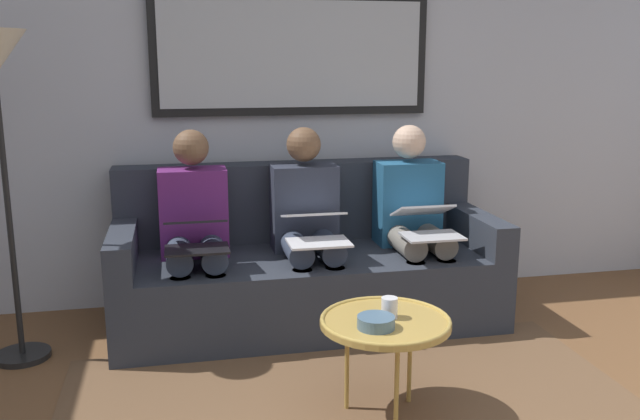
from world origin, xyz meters
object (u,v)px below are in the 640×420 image
at_px(laptop_silver, 427,221).
at_px(laptop_black, 196,234).
at_px(framed_mirror, 292,54).
at_px(couch, 305,267).
at_px(bowl, 376,322).
at_px(laptop_white, 316,227).
at_px(person_right, 195,227).
at_px(cup, 389,308).
at_px(person_middle, 307,221).
at_px(coffee_table, 385,323).
at_px(person_left, 413,216).

distance_m(laptop_silver, laptop_black, 1.28).
bearing_deg(framed_mirror, couch, 90.00).
bearing_deg(framed_mirror, bowl, 91.58).
bearing_deg(couch, laptop_silver, 154.91).
bearing_deg(laptop_silver, laptop_white, 0.79).
bearing_deg(person_right, bowl, 119.21).
relative_size(couch, cup, 24.44).
xyz_separation_m(couch, person_middle, (0.00, 0.07, 0.30)).
height_order(framed_mirror, coffee_table, framed_mirror).
distance_m(person_left, person_right, 1.28).
height_order(bowl, laptop_silver, laptop_silver).
xyz_separation_m(framed_mirror, coffee_table, (-0.11, 1.61, -1.12)).
bearing_deg(laptop_silver, person_left, -90.00).
bearing_deg(laptop_black, laptop_silver, -179.38).
height_order(couch, cup, couch).
bearing_deg(person_right, laptop_white, 159.47).
xyz_separation_m(framed_mirror, cup, (-0.13, 1.59, -1.06)).
bearing_deg(person_middle, coffee_table, 95.58).
bearing_deg(laptop_silver, person_right, -10.23).
bearing_deg(couch, person_right, 6.13).
bearing_deg(laptop_silver, bowl, 59.23).
bearing_deg(laptop_white, laptop_silver, -179.21).
distance_m(couch, cup, 1.22).
xyz_separation_m(bowl, laptop_silver, (-0.59, -1.00, 0.16)).
bearing_deg(cup, person_middle, -83.21).
distance_m(framed_mirror, laptop_white, 1.15).
relative_size(framed_mirror, person_left, 1.50).
height_order(couch, person_middle, person_middle).
relative_size(cup, person_middle, 0.08).
height_order(cup, laptop_white, laptop_white).
bearing_deg(coffee_table, laptop_black, -50.24).
height_order(person_right, laptop_black, person_right).
distance_m(person_middle, laptop_white, 0.24).
bearing_deg(laptop_black, couch, -153.91).
bearing_deg(person_right, cup, 124.42).
xyz_separation_m(framed_mirror, person_middle, (0.00, 0.46, -0.94)).
relative_size(framed_mirror, person_middle, 1.50).
bearing_deg(coffee_table, bowl, 50.22).
xyz_separation_m(coffee_table, laptop_silver, (-0.53, -0.92, 0.20)).
bearing_deg(couch, cup, 96.40).
distance_m(laptop_silver, person_middle, 0.68).
height_order(couch, laptop_white, couch).
height_order(coffee_table, person_right, person_right).
bearing_deg(cup, couch, -83.60).
height_order(person_left, person_middle, same).
relative_size(framed_mirror, laptop_silver, 4.48).
height_order(coffee_table, laptop_silver, laptop_silver).
bearing_deg(cup, person_right, -55.58).
relative_size(person_left, laptop_silver, 2.99).
xyz_separation_m(coffee_table, cup, (-0.02, -0.02, 0.06)).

